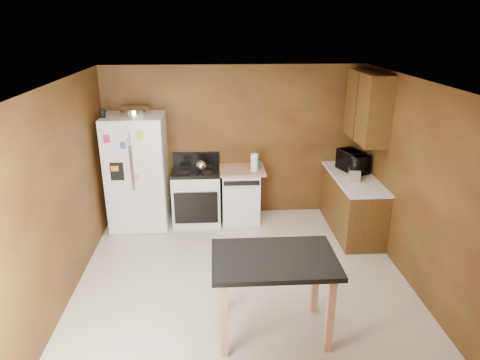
{
  "coord_description": "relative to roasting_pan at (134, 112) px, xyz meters",
  "views": [
    {
      "loc": [
        -0.33,
        -4.56,
        3.14
      ],
      "look_at": [
        0.0,
        0.85,
        1.11
      ],
      "focal_mm": 32.0,
      "sensor_mm": 36.0,
      "label": 1
    }
  ],
  "objects": [
    {
      "name": "wall_right",
      "position": [
        3.62,
        -1.9,
        -0.6
      ],
      "size": [
        0.0,
        4.5,
        4.5
      ],
      "primitive_type": "plane",
      "rotation": [
        1.57,
        0.0,
        -1.57
      ],
      "color": "brown",
      "rests_on": "ground"
    },
    {
      "name": "island",
      "position": [
        1.77,
        -2.74,
        -1.08
      ],
      "size": [
        1.26,
        0.84,
        0.91
      ],
      "color": "black",
      "rests_on": "ground"
    },
    {
      "name": "floor",
      "position": [
        1.52,
        -1.9,
        -1.85
      ],
      "size": [
        4.5,
        4.5,
        0.0
      ],
      "primitive_type": "plane",
      "color": "beige",
      "rests_on": "ground"
    },
    {
      "name": "paper_towel",
      "position": [
        1.82,
        -0.04,
        -0.83
      ],
      "size": [
        0.13,
        0.13,
        0.28
      ],
      "primitive_type": "cylinder",
      "rotation": [
        0.0,
        0.0,
        -0.12
      ],
      "color": "white",
      "rests_on": "dishwasher"
    },
    {
      "name": "wall_back",
      "position": [
        1.52,
        0.35,
        -0.6
      ],
      "size": [
        4.2,
        0.0,
        4.2
      ],
      "primitive_type": "plane",
      "rotation": [
        1.57,
        0.0,
        0.0
      ],
      "color": "brown",
      "rests_on": "ground"
    },
    {
      "name": "wall_front",
      "position": [
        1.52,
        -4.15,
        -0.6
      ],
      "size": [
        4.2,
        0.0,
        4.2
      ],
      "primitive_type": "plane",
      "rotation": [
        -1.57,
        0.0,
        0.0
      ],
      "color": "brown",
      "rests_on": "ground"
    },
    {
      "name": "roasting_pan",
      "position": [
        0.0,
        0.0,
        0.0
      ],
      "size": [
        0.43,
        0.43,
        0.11
      ],
      "primitive_type": "cylinder",
      "color": "silver",
      "rests_on": "refrigerator"
    },
    {
      "name": "gas_range",
      "position": [
        0.88,
        0.03,
        -1.39
      ],
      "size": [
        0.76,
        0.68,
        1.1
      ],
      "color": "white",
      "rests_on": "ground"
    },
    {
      "name": "green_canister",
      "position": [
        1.89,
        0.09,
        -0.91
      ],
      "size": [
        0.11,
        0.11,
        0.1
      ],
      "primitive_type": "cylinder",
      "rotation": [
        0.0,
        0.0,
        -0.18
      ],
      "color": "#3B9A58",
      "rests_on": "dishwasher"
    },
    {
      "name": "kettle",
      "position": [
        0.97,
        -0.04,
        -0.87
      ],
      "size": [
        0.17,
        0.17,
        0.17
      ],
      "primitive_type": "sphere",
      "color": "silver",
      "rests_on": "gas_range"
    },
    {
      "name": "wall_left",
      "position": [
        -0.58,
        -1.9,
        -0.6
      ],
      "size": [
        0.0,
        4.5,
        4.5
      ],
      "primitive_type": "plane",
      "rotation": [
        1.57,
        0.0,
        1.57
      ],
      "color": "brown",
      "rests_on": "ground"
    },
    {
      "name": "dishwasher",
      "position": [
        1.6,
        0.05,
        -1.4
      ],
      "size": [
        0.78,
        0.63,
        0.89
      ],
      "color": "white",
      "rests_on": "ground"
    },
    {
      "name": "ceiling",
      "position": [
        1.52,
        -1.9,
        0.65
      ],
      "size": [
        4.5,
        4.5,
        0.0
      ],
      "primitive_type": "plane",
      "rotation": [
        3.14,
        0.0,
        0.0
      ],
      "color": "white",
      "rests_on": "ground"
    },
    {
      "name": "toaster",
      "position": [
        3.27,
        -0.57,
        -0.86
      ],
      "size": [
        0.2,
        0.27,
        0.18
      ],
      "primitive_type": "cube",
      "rotation": [
        0.0,
        0.0,
        -0.18
      ],
      "color": "silver",
      "rests_on": "right_cabinets"
    },
    {
      "name": "right_cabinets",
      "position": [
        3.36,
        -0.42,
        -0.95
      ],
      "size": [
        0.63,
        1.58,
        2.45
      ],
      "color": "brown",
      "rests_on": "ground"
    },
    {
      "name": "microwave",
      "position": [
        3.36,
        -0.18,
        -0.81
      ],
      "size": [
        0.51,
        0.61,
        0.29
      ],
      "primitive_type": "imported",
      "rotation": [
        0.0,
        0.0,
        1.9
      ],
      "color": "black",
      "rests_on": "right_cabinets"
    },
    {
      "name": "pen_cup",
      "position": [
        -0.44,
        -0.14,
        0.01
      ],
      "size": [
        0.08,
        0.08,
        0.13
      ],
      "primitive_type": "cylinder",
      "color": "black",
      "rests_on": "refrigerator"
    },
    {
      "name": "refrigerator",
      "position": [
        -0.03,
        -0.03,
        -0.95
      ],
      "size": [
        0.9,
        0.8,
        1.8
      ],
      "color": "white",
      "rests_on": "ground"
    }
  ]
}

